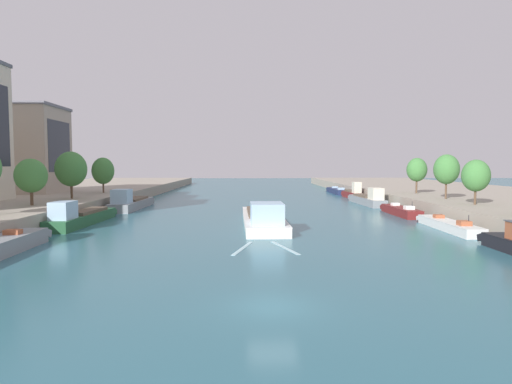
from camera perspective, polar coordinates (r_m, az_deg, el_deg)
The scene contains 19 objects.
ground_plane at distance 22.27m, azimuth 2.25°, elevation -15.08°, with size 400.00×400.00×0.00m, color #2D6070.
quay_left at distance 85.88m, azimuth -28.38°, elevation -0.81°, with size 36.00×170.00×2.11m, color gray.
quay_right at distance 87.04m, azimuth 27.74°, elevation -0.73°, with size 36.00×170.00×2.11m, color gray.
barge_midriver at distance 50.00m, azimuth 0.97°, elevation -3.44°, with size 5.08×21.56×3.21m.
wake_behind_barge at distance 36.78m, azimuth 1.05°, elevation -7.50°, with size 5.60×5.97×0.03m.
moored_boat_left_downstream at distance 54.64m, azimuth -22.37°, elevation -3.09°, with size 3.20×15.87×3.18m.
moored_boat_left_near at distance 71.41m, azimuth -16.41°, elevation -1.37°, with size 3.62×16.43×3.44m.
moored_boat_right_end at distance 51.42m, azimuth 24.33°, elevation -4.04°, with size 2.37×13.08×2.08m.
moored_boat_right_midway at distance 63.85m, azimuth 18.76°, elevation -2.39°, with size 2.22×11.76×2.22m.
moored_boat_right_lone at distance 78.60m, azimuth 14.72°, elevation -0.92°, with size 3.08×15.59×3.23m.
moored_boat_right_upstream at distance 92.49m, azimuth 12.81°, elevation -0.17°, with size 2.33×10.86×3.57m.
moored_boat_right_second at distance 107.35m, azimuth 10.82°, elevation 0.15°, with size 2.97×15.86×2.27m.
tree_left_third at distance 59.22m, azimuth -27.91°, elevation 1.94°, with size 3.81×3.81×5.77m.
tree_left_end_of_row at distance 68.49m, azimuth -23.53°, elevation 2.83°, with size 4.50×4.50×6.95m.
tree_left_second at distance 80.78m, azimuth -19.81°, elevation 2.68°, with size 3.89×3.89×6.28m.
tree_right_past_mid at distance 60.00m, azimuth 27.36°, elevation 1.96°, with size 3.38×3.38×5.66m.
tree_right_distant at distance 68.22m, azimuth 24.15°, elevation 2.79°, with size 3.61×3.61×6.52m.
tree_right_end_of_row at distance 79.38m, azimuth 20.74°, elevation 2.80°, with size 3.44×3.44×6.18m.
building_left_far_end at distance 86.71m, azimuth -28.75°, elevation 5.06°, with size 13.36×11.34×15.51m.
Camera 1 is at (-1.23, -21.04, 7.18)m, focal length 29.87 mm.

